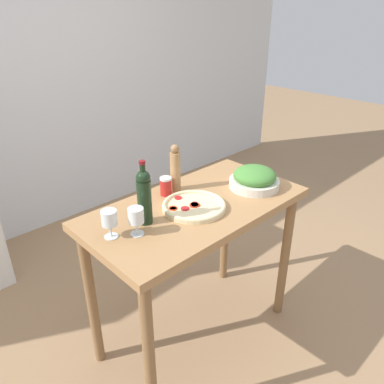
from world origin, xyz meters
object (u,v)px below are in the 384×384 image
Objects in this scene: wine_glass_near at (136,217)px; homemade_pizza at (194,206)px; wine_glass_far at (109,219)px; salt_canister at (166,186)px; wine_bottle at (144,195)px; salad_bowl at (254,179)px; pepper_mill at (175,168)px.

homemade_pizza is at bearing -0.81° from wine_glass_near.
homemade_pizza is (0.45, -0.07, -0.08)m from wine_glass_far.
salt_canister is at bearing 18.33° from wine_glass_far.
wine_glass_near is (-0.09, -0.06, -0.05)m from wine_bottle.
homemade_pizza is (0.35, -0.01, -0.08)m from wine_glass_near.
wine_glass_near is 0.47× the size of salad_bowl.
wine_bottle is at bearing -2.11° from wine_glass_far.
wine_glass_far reaches higher than salad_bowl.
homemade_pizza is (-0.08, -0.23, -0.11)m from pepper_mill.
wine_bottle is 0.38m from pepper_mill.
pepper_mill is 0.94× the size of salad_bowl.
salt_canister reaches higher than homemade_pizza.
wine_glass_far is at bearing 146.97° from wine_glass_near.
wine_bottle is 0.70m from salad_bowl.
wine_bottle is 1.12× the size of salad_bowl.
salad_bowl reaches higher than homemade_pizza.
salt_canister is (-0.00, 0.22, 0.04)m from homemade_pizza.
wine_glass_far is at bearing -161.67° from salt_canister.
wine_glass_near reaches higher than homemade_pizza.
wine_glass_far is 0.47m from salt_canister.
wine_glass_near and wine_glass_far have the same top height.
wine_glass_near is 0.49m from pepper_mill.
salad_bowl is at bearing -39.83° from pepper_mill.
wine_glass_far is (-0.19, 0.01, -0.05)m from wine_bottle.
wine_bottle reaches higher than homemade_pizza.
wine_glass_near is at bearing -148.56° from wine_bottle.
salad_bowl reaches higher than salt_canister.
pepper_mill reaches higher than homemade_pizza.
pepper_mill is at bearing 71.27° from homemade_pizza.
wine_glass_near is 1.00× the size of wine_glass_far.
pepper_mill is 0.27m from homemade_pizza.
wine_glass_far is (-0.10, 0.06, 0.00)m from wine_glass_near.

